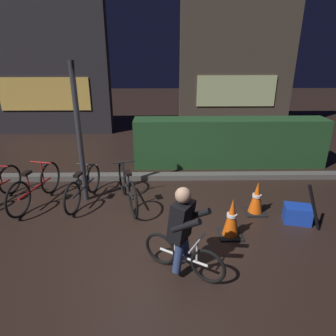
{
  "coord_description": "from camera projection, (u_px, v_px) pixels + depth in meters",
  "views": [
    {
      "loc": [
        0.11,
        -4.12,
        2.77
      ],
      "look_at": [
        0.2,
        0.6,
        0.9
      ],
      "focal_mm": 31.71,
      "sensor_mm": 36.0,
      "label": 1
    }
  ],
  "objects": [
    {
      "name": "ground_plane",
      "position": [
        156.0,
        233.0,
        4.85
      ],
      "size": [
        40.0,
        40.0,
        0.0
      ],
      "primitive_type": "plane",
      "color": "black"
    },
    {
      "name": "sidewalk_curb",
      "position": [
        158.0,
        176.0,
        6.87
      ],
      "size": [
        12.0,
        0.24,
        0.12
      ],
      "primitive_type": "cube",
      "color": "#56544F",
      "rests_on": "ground"
    },
    {
      "name": "hedge_row",
      "position": [
        229.0,
        142.0,
        7.54
      ],
      "size": [
        4.8,
        0.7,
        1.21
      ],
      "primitive_type": "cube",
      "color": "#214723",
      "rests_on": "ground"
    },
    {
      "name": "storefront_left",
      "position": [
        44.0,
        68.0,
        10.0
      ],
      "size": [
        4.38,
        0.54,
        4.46
      ],
      "color": "#262328",
      "rests_on": "ground"
    },
    {
      "name": "storefront_right",
      "position": [
        237.0,
        60.0,
        10.67
      ],
      "size": [
        4.12,
        0.54,
        4.97
      ],
      "color": "#42382D",
      "rests_on": "ground"
    },
    {
      "name": "street_post",
      "position": [
        79.0,
        136.0,
        5.45
      ],
      "size": [
        0.1,
        0.1,
        2.63
      ],
      "primitive_type": "cylinder",
      "color": "#2D2D33",
      "rests_on": "ground"
    },
    {
      "name": "parked_bike_left_mid",
      "position": [
        35.0,
        187.0,
        5.66
      ],
      "size": [
        0.49,
        1.62,
        0.76
      ],
      "rotation": [
        0.0,
        0.0,
        1.35
      ],
      "color": "black",
      "rests_on": "ground"
    },
    {
      "name": "parked_bike_center_left",
      "position": [
        83.0,
        187.0,
        5.72
      ],
      "size": [
        0.46,
        1.5,
        0.7
      ],
      "rotation": [
        0.0,
        0.0,
        1.37
      ],
      "color": "black",
      "rests_on": "ground"
    },
    {
      "name": "parked_bike_center_right",
      "position": [
        127.0,
        187.0,
        5.64
      ],
      "size": [
        0.59,
        1.61,
        0.77
      ],
      "rotation": [
        0.0,
        0.0,
        1.88
      ],
      "color": "black",
      "rests_on": "ground"
    },
    {
      "name": "traffic_cone_near",
      "position": [
        232.0,
        218.0,
        4.66
      ],
      "size": [
        0.36,
        0.36,
        0.66
      ],
      "color": "black",
      "rests_on": "ground"
    },
    {
      "name": "traffic_cone_far",
      "position": [
        257.0,
        198.0,
        5.34
      ],
      "size": [
        0.36,
        0.36,
        0.62
      ],
      "color": "black",
      "rests_on": "ground"
    },
    {
      "name": "blue_crate",
      "position": [
        297.0,
        214.0,
        5.11
      ],
      "size": [
        0.5,
        0.42,
        0.3
      ],
      "primitive_type": "cube",
      "rotation": [
        0.0,
        0.0,
        -0.24
      ],
      "color": "#193DB7",
      "rests_on": "ground"
    },
    {
      "name": "cyclist",
      "position": [
        183.0,
        231.0,
        3.79
      ],
      "size": [
        1.04,
        0.7,
        1.25
      ],
      "rotation": [
        0.0,
        0.0,
        -0.55
      ],
      "color": "black",
      "rests_on": "ground"
    },
    {
      "name": "closed_umbrella",
      "position": [
        314.0,
        208.0,
        4.78
      ],
      "size": [
        0.33,
        0.08,
        0.82
      ],
      "primitive_type": "cylinder",
      "rotation": [
        0.0,
        0.33,
        3.05
      ],
      "color": "black",
      "rests_on": "ground"
    }
  ]
}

